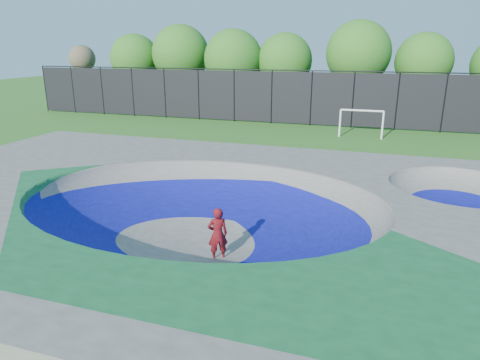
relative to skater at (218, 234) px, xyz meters
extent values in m
plane|color=#29601A|center=(-0.88, 0.93, -0.77)|extent=(120.00, 120.00, 0.00)
cube|color=gray|center=(-0.88, 0.93, -0.02)|extent=(22.00, 14.00, 1.50)
imported|color=red|center=(0.00, 0.00, 0.00)|extent=(0.67, 0.60, 1.54)
cube|color=black|center=(0.00, 0.00, -0.75)|extent=(0.75, 0.65, 0.05)
cylinder|color=white|center=(1.60, 18.38, 0.12)|extent=(0.12, 0.12, 1.77)
cylinder|color=white|center=(4.26, 18.38, 0.12)|extent=(0.12, 0.12, 1.77)
cylinder|color=white|center=(2.93, 18.38, 1.00)|extent=(2.66, 0.12, 0.12)
cylinder|color=black|center=(-24.88, 21.93, 1.23)|extent=(0.09, 0.09, 4.00)
cylinder|color=black|center=(-21.88, 21.93, 1.23)|extent=(0.09, 0.09, 4.00)
cylinder|color=black|center=(-18.88, 21.93, 1.23)|extent=(0.09, 0.09, 4.00)
cylinder|color=black|center=(-15.88, 21.93, 1.23)|extent=(0.09, 0.09, 4.00)
cylinder|color=black|center=(-12.88, 21.93, 1.23)|extent=(0.09, 0.09, 4.00)
cylinder|color=black|center=(-9.88, 21.93, 1.23)|extent=(0.09, 0.09, 4.00)
cylinder|color=black|center=(-6.88, 21.93, 1.23)|extent=(0.09, 0.09, 4.00)
cylinder|color=black|center=(-3.88, 21.93, 1.23)|extent=(0.09, 0.09, 4.00)
cylinder|color=black|center=(-0.88, 21.93, 1.23)|extent=(0.09, 0.09, 4.00)
cylinder|color=black|center=(2.12, 21.93, 1.23)|extent=(0.09, 0.09, 4.00)
cylinder|color=black|center=(5.12, 21.93, 1.23)|extent=(0.09, 0.09, 4.00)
cylinder|color=black|center=(8.12, 21.93, 1.23)|extent=(0.09, 0.09, 4.00)
cube|color=black|center=(-0.88, 21.93, 1.23)|extent=(48.00, 0.03, 3.80)
cylinder|color=black|center=(-0.88, 21.93, 3.23)|extent=(48.00, 0.08, 0.08)
cylinder|color=#4C3226|center=(-25.05, 27.78, 0.94)|extent=(0.44, 0.44, 3.42)
sphere|color=brown|center=(-25.05, 27.78, 3.75)|extent=(2.60, 2.60, 2.60)
cylinder|color=#4C3226|center=(-18.92, 27.63, 0.63)|extent=(0.44, 0.44, 2.80)
sphere|color=#2A691B|center=(-18.92, 27.63, 3.77)|extent=(4.65, 4.65, 4.65)
cylinder|color=#4C3226|center=(-14.08, 27.72, 0.74)|extent=(0.44, 0.44, 3.02)
sphere|color=#2A691B|center=(-14.08, 27.72, 4.24)|extent=(5.30, 5.30, 5.30)
cylinder|color=#4C3226|center=(-8.54, 26.59, 0.59)|extent=(0.44, 0.44, 2.71)
sphere|color=#2A691B|center=(-8.54, 26.59, 3.85)|extent=(5.09, 5.09, 5.09)
cylinder|color=#4C3226|center=(-4.15, 27.50, 0.59)|extent=(0.44, 0.44, 2.73)
sphere|color=#2A691B|center=(-4.15, 27.50, 3.72)|extent=(4.71, 4.71, 4.71)
cylinder|color=#4C3226|center=(2.02, 25.96, 0.88)|extent=(0.44, 0.44, 3.30)
sphere|color=#2A691B|center=(2.02, 25.96, 4.41)|extent=(5.02, 5.02, 5.02)
cylinder|color=#4C3226|center=(6.98, 27.53, 0.69)|extent=(0.44, 0.44, 2.93)
sphere|color=#2A691B|center=(6.98, 27.53, 3.81)|extent=(4.41, 4.41, 4.41)
camera|label=1|loc=(3.88, -10.04, 4.94)|focal=32.00mm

